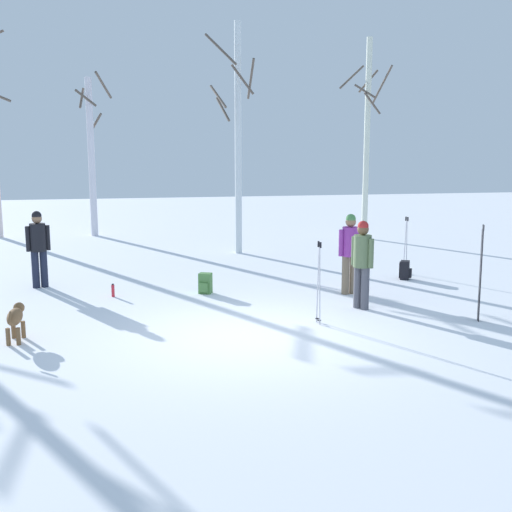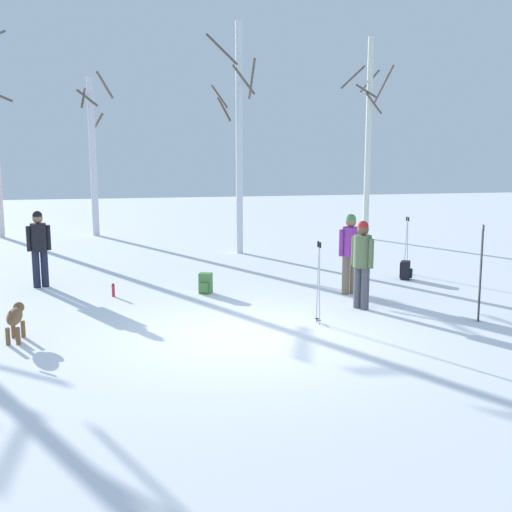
# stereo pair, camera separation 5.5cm
# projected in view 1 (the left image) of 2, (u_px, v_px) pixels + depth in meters

# --- Properties ---
(ground_plane) EXTENTS (60.00, 60.00, 0.00)m
(ground_plane) POSITION_uv_depth(u_px,v_px,m) (250.00, 336.00, 10.35)
(ground_plane) COLOR white
(person_0) EXTENTS (0.52, 0.34, 1.72)m
(person_0) POSITION_uv_depth(u_px,v_px,m) (350.00, 249.00, 13.19)
(person_0) COLOR #72604C
(person_0) RESTS_ON ground_plane
(person_1) EXTENTS (0.50, 0.34, 1.72)m
(person_1) POSITION_uv_depth(u_px,v_px,m) (38.00, 244.00, 13.81)
(person_1) COLOR #1E2338
(person_1) RESTS_ON ground_plane
(person_2) EXTENTS (0.34, 0.46, 1.72)m
(person_2) POSITION_uv_depth(u_px,v_px,m) (362.00, 259.00, 11.97)
(person_2) COLOR #4C4C56
(person_2) RESTS_ON ground_plane
(dog) EXTENTS (0.24, 0.90, 0.57)m
(dog) POSITION_uv_depth(u_px,v_px,m) (15.00, 317.00, 10.03)
(dog) COLOR brown
(dog) RESTS_ON ground_plane
(ski_pair_planted_0) EXTENTS (0.09, 0.19, 1.74)m
(ski_pair_planted_0) POSITION_uv_depth(u_px,v_px,m) (481.00, 273.00, 11.15)
(ski_pair_planted_0) COLOR black
(ski_pair_planted_0) RESTS_ON ground_plane
(ski_poles_0) EXTENTS (0.07, 0.20, 1.42)m
(ski_poles_0) POSITION_uv_depth(u_px,v_px,m) (406.00, 243.00, 15.39)
(ski_poles_0) COLOR #B2B2BC
(ski_poles_0) RESTS_ON ground_plane
(ski_poles_1) EXTENTS (0.07, 0.22, 1.47)m
(ski_poles_1) POSITION_uv_depth(u_px,v_px,m) (319.00, 280.00, 10.97)
(ski_poles_1) COLOR #B2B2BC
(ski_poles_1) RESTS_ON ground_plane
(backpack_0) EXTENTS (0.34, 0.33, 0.44)m
(backpack_0) POSITION_uv_depth(u_px,v_px,m) (405.00, 270.00, 14.81)
(backpack_0) COLOR black
(backpack_0) RESTS_ON ground_plane
(backpack_1) EXTENTS (0.32, 0.34, 0.44)m
(backpack_1) POSITION_uv_depth(u_px,v_px,m) (205.00, 284.00, 13.36)
(backpack_1) COLOR #4C7F3F
(backpack_1) RESTS_ON ground_plane
(water_bottle_0) EXTENTS (0.06, 0.06, 0.28)m
(water_bottle_0) POSITION_uv_depth(u_px,v_px,m) (113.00, 291.00, 13.06)
(water_bottle_0) COLOR red
(water_bottle_0) RESTS_ON ground_plane
(birch_tree_3) EXTENTS (1.24, 1.21, 5.61)m
(birch_tree_3) POSITION_uv_depth(u_px,v_px,m) (92.00, 153.00, 21.78)
(birch_tree_3) COLOR silver
(birch_tree_3) RESTS_ON ground_plane
(birch_tree_4) EXTENTS (1.35, 1.41, 6.60)m
(birch_tree_4) POSITION_uv_depth(u_px,v_px,m) (237.00, 134.00, 17.96)
(birch_tree_4) COLOR silver
(birch_tree_4) RESTS_ON ground_plane
(birch_tree_5) EXTENTS (1.64, 1.50, 6.68)m
(birch_tree_5) POSITION_uv_depth(u_px,v_px,m) (367.00, 135.00, 21.00)
(birch_tree_5) COLOR silver
(birch_tree_5) RESTS_ON ground_plane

